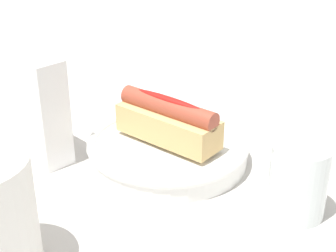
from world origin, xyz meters
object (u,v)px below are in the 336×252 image
at_px(serving_bowl, 168,149).
at_px(hotdog_front, 168,121).
at_px(water_glass, 298,182).
at_px(napkin_box, 35,107).

xyz_separation_m(serving_bowl, hotdog_front, (0.00, -0.00, 0.04)).
distance_m(water_glass, napkin_box, 0.36).
xyz_separation_m(water_glass, napkin_box, (0.36, 0.06, 0.03)).
bearing_deg(napkin_box, serving_bowl, -140.02).
distance_m(serving_bowl, water_glass, 0.20).
bearing_deg(hotdog_front, napkin_box, 27.19).
height_order(hotdog_front, napkin_box, napkin_box).
relative_size(hotdog_front, napkin_box, 1.03).
distance_m(hotdog_front, water_glass, 0.20).
xyz_separation_m(serving_bowl, water_glass, (-0.19, 0.03, 0.03)).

